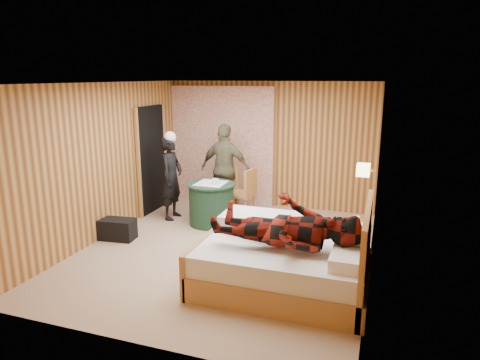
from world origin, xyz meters
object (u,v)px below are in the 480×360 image
(round_table, at_px, (211,203))
(woman_standing, at_px, (171,178))
(duffel_bag, at_px, (117,229))
(man_at_table, at_px, (225,169))
(bed, at_px, (287,260))
(chair_far, at_px, (226,186))
(chair_near, at_px, (245,190))
(man_on_bed, at_px, (287,216))
(wall_lamp, at_px, (363,170))
(nightstand, at_px, (354,243))

(round_table, bearing_deg, woman_standing, 175.62)
(duffel_bag, distance_m, man_at_table, 2.35)
(bed, relative_size, chair_far, 2.25)
(chair_near, bearing_deg, man_on_bed, 38.43)
(woman_standing, bearing_deg, man_on_bed, -129.97)
(wall_lamp, height_order, woman_standing, woman_standing)
(woman_standing, bearing_deg, chair_near, -74.29)
(bed, bearing_deg, woman_standing, 144.09)
(chair_near, height_order, duffel_bag, chair_near)
(wall_lamp, bearing_deg, man_at_table, 153.33)
(nightstand, xyz_separation_m, woman_standing, (-3.36, 0.94, 0.48))
(round_table, relative_size, duffel_bag, 1.43)
(woman_standing, xyz_separation_m, man_on_bed, (2.63, -2.12, 0.22))
(round_table, distance_m, woman_standing, 0.91)
(wall_lamp, distance_m, duffel_bag, 3.99)
(chair_far, distance_m, chair_near, 0.52)
(duffel_bag, distance_m, woman_standing, 1.44)
(wall_lamp, bearing_deg, round_table, 167.23)
(bed, distance_m, nightstand, 1.21)
(chair_far, xyz_separation_m, man_at_table, (-0.02, 0.04, 0.32))
(man_at_table, bearing_deg, chair_far, 121.55)
(wall_lamp, xyz_separation_m, chair_far, (-2.57, 1.26, -0.76))
(round_table, xyz_separation_m, chair_near, (0.49, 0.46, 0.17))
(nightstand, bearing_deg, bed, -128.73)
(nightstand, distance_m, man_on_bed, 1.55)
(wall_lamp, relative_size, chair_near, 0.27)
(nightstand, xyz_separation_m, man_at_table, (-2.55, 1.59, 0.57))
(wall_lamp, xyz_separation_m, man_on_bed, (-0.77, -1.47, -0.30))
(duffel_bag, bearing_deg, round_table, 38.68)
(wall_lamp, height_order, chair_far, wall_lamp)
(man_on_bed, bearing_deg, woman_standing, 141.23)
(duffel_bag, bearing_deg, man_at_table, 51.64)
(chair_far, bearing_deg, man_on_bed, -42.44)
(chair_far, bearing_deg, wall_lamp, -12.00)
(woman_standing, bearing_deg, duffel_bag, 162.50)
(wall_lamp, xyz_separation_m, man_at_table, (-2.59, 1.30, -0.44))
(wall_lamp, distance_m, chair_far, 2.97)
(nightstand, xyz_separation_m, duffel_bag, (-3.73, -0.31, -0.12))
(woman_standing, height_order, man_on_bed, man_on_bed)
(bed, height_order, duffel_bag, bed)
(bed, relative_size, man_at_table, 1.21)
(man_on_bed, bearing_deg, man_at_table, 123.33)
(bed, xyz_separation_m, man_on_bed, (0.03, -0.23, 0.67))
(nightstand, height_order, woman_standing, woman_standing)
(round_table, distance_m, chair_far, 0.69)
(wall_lamp, height_order, chair_near, wall_lamp)
(chair_near, xyz_separation_m, man_on_bed, (1.33, -2.51, 0.44))
(man_on_bed, bearing_deg, chair_far, 123.42)
(round_table, height_order, woman_standing, woman_standing)
(nightstand, bearing_deg, chair_far, 148.47)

